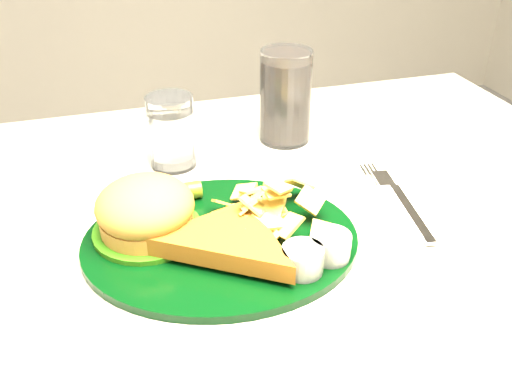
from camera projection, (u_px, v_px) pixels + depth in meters
dinner_plate at (220, 218)px, 0.67m from camera, size 0.37×0.32×0.07m
water_glass at (171, 132)px, 0.83m from camera, size 0.09×0.09×0.11m
cola_glass at (285, 97)px, 0.89m from camera, size 0.09×0.09×0.15m
fork_napkin at (407, 208)px, 0.74m from camera, size 0.16×0.20×0.01m
ramekin at (14, 180)px, 0.79m from camera, size 0.05×0.05×0.03m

